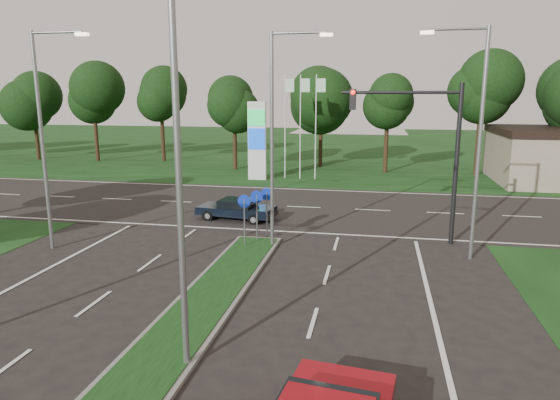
# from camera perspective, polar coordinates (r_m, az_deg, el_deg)

# --- Properties ---
(verge_far) EXTENTS (160.00, 50.00, 0.02)m
(verge_far) POSITION_cam_1_polar(r_m,az_deg,el_deg) (59.96, 6.16, 5.65)
(verge_far) COLOR black
(verge_far) RESTS_ON ground
(cross_road) EXTENTS (160.00, 12.00, 0.02)m
(cross_road) POSITION_cam_1_polar(r_m,az_deg,el_deg) (29.57, 0.81, -0.76)
(cross_road) COLOR black
(cross_road) RESTS_ON ground
(streetlight_median_near) EXTENTS (2.53, 0.22, 9.00)m
(streetlight_median_near) POSITION_cam_1_polar(r_m,az_deg,el_deg) (11.28, -10.62, 4.48)
(streetlight_median_near) COLOR gray
(streetlight_median_near) RESTS_ON ground
(streetlight_median_far) EXTENTS (2.53, 0.22, 9.00)m
(streetlight_median_far) POSITION_cam_1_polar(r_m,az_deg,el_deg) (20.85, -0.39, 8.02)
(streetlight_median_far) COLOR gray
(streetlight_median_far) RESTS_ON ground
(streetlight_left_far) EXTENTS (2.53, 0.22, 9.00)m
(streetlight_left_far) POSITION_cam_1_polar(r_m,az_deg,el_deg) (22.83, -25.23, 7.24)
(streetlight_left_far) COLOR gray
(streetlight_left_far) RESTS_ON ground
(streetlight_right_far) EXTENTS (2.53, 0.22, 9.00)m
(streetlight_right_far) POSITION_cam_1_polar(r_m,az_deg,el_deg) (20.76, 21.39, 7.19)
(streetlight_right_far) COLOR gray
(streetlight_right_far) RESTS_ON ground
(traffic_signal) EXTENTS (5.10, 0.42, 7.00)m
(traffic_signal) POSITION_cam_1_polar(r_m,az_deg,el_deg) (22.55, 16.38, 6.76)
(traffic_signal) COLOR black
(traffic_signal) RESTS_ON ground
(median_signs) EXTENTS (1.16, 1.76, 2.38)m
(median_signs) POSITION_cam_1_polar(r_m,az_deg,el_deg) (21.95, -2.73, -0.68)
(median_signs) COLOR gray
(median_signs) RESTS_ON ground
(gas_pylon) EXTENTS (5.80, 1.26, 8.00)m
(gas_pylon) POSITION_cam_1_polar(r_m,az_deg,el_deg) (38.63, -2.32, 7.02)
(gas_pylon) COLOR silver
(gas_pylon) RESTS_ON ground
(treeline_far) EXTENTS (6.00, 6.00, 9.90)m
(treeline_far) POSITION_cam_1_polar(r_m,az_deg,el_deg) (44.61, 4.73, 12.32)
(treeline_far) COLOR black
(treeline_far) RESTS_ON ground
(navy_sedan) EXTENTS (4.22, 2.17, 1.11)m
(navy_sedan) POSITION_cam_1_polar(r_m,az_deg,el_deg) (26.46, -4.98, -1.00)
(navy_sedan) COLOR black
(navy_sedan) RESTS_ON ground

